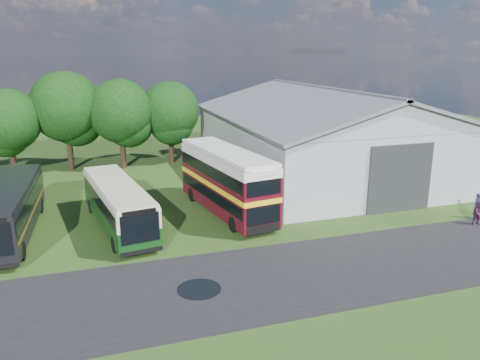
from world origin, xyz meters
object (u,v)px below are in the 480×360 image
object	(u,v)px
visitor_b	(479,214)
bus_maroon_double	(226,182)
bus_dark_single	(9,209)
visitor_a	(478,206)
storage_shed	(322,130)
bus_green_single	(118,204)

from	to	relation	value
visitor_b	bus_maroon_double	bearing A→B (deg)	164.63
bus_dark_single	visitor_a	distance (m)	31.30
storage_shed	visitor_b	distance (m)	16.85
storage_shed	bus_green_single	size ratio (longest dim) A/B	2.19
visitor_a	visitor_b	xyz separation A→B (m)	(-0.89, -1.07, -0.09)
bus_green_single	bus_maroon_double	distance (m)	7.70
bus_dark_single	visitor_b	size ratio (longest dim) A/B	7.34
storage_shed	bus_maroon_double	xyz separation A→B (m)	(-11.99, -8.45, -1.84)
bus_maroon_double	storage_shed	bearing A→B (deg)	26.09
bus_maroon_double	visitor_b	size ratio (longest dim) A/B	6.84
bus_maroon_double	visitor_a	xyz separation A→B (m)	(16.32, -6.64, -1.42)
storage_shed	visitor_a	bearing A→B (deg)	-73.97
bus_dark_single	visitor_b	world-z (taller)	bus_dark_single
storage_shed	bus_green_single	distance (m)	21.79
bus_maroon_double	visitor_a	distance (m)	17.68
storage_shed	visitor_a	xyz separation A→B (m)	(4.33, -15.08, -3.26)
bus_dark_single	visitor_a	world-z (taller)	bus_dark_single
bus_green_single	visitor_a	size ratio (longest dim) A/B	6.27
bus_maroon_double	bus_dark_single	world-z (taller)	bus_maroon_double
bus_green_single	bus_dark_single	bearing A→B (deg)	164.67
bus_green_single	bus_dark_single	size ratio (longest dim) A/B	0.95
visitor_a	visitor_b	distance (m)	1.39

